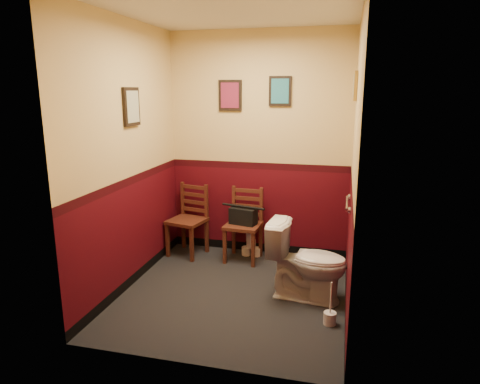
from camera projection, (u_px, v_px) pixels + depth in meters
floor at (234, 293)px, 4.35m from camera, size 2.20×2.40×0.00m
ceiling at (233, 9)px, 3.72m from camera, size 2.20×2.40×0.00m
wall_back at (259, 146)px, 5.17m from camera, size 2.20×0.00×2.70m
wall_front at (189, 190)px, 2.90m from camera, size 2.20×0.00×2.70m
wall_left at (128, 158)px, 4.29m from camera, size 0.00×2.40×2.70m
wall_right at (354, 167)px, 3.78m from camera, size 0.00×2.40×2.70m
grab_bar at (348, 203)px, 4.12m from camera, size 0.05×0.56×0.06m
framed_print_back_a at (230, 95)px, 5.09m from camera, size 0.28×0.04×0.36m
framed_print_back_b at (280, 91)px, 4.94m from camera, size 0.26×0.04×0.34m
framed_print_left at (132, 107)px, 4.27m from camera, size 0.04×0.30×0.38m
framed_print_right at (355, 86)px, 4.19m from camera, size 0.04×0.34×0.28m
toilet at (307, 262)px, 4.17m from camera, size 0.82×0.51×0.76m
toilet_brush at (330, 317)px, 3.76m from camera, size 0.11×0.11×0.40m
chair_left at (189, 220)px, 5.31m from camera, size 0.49×0.49×0.88m
chair_right at (244, 224)px, 5.14m from camera, size 0.43×0.43×0.87m
handbag at (243, 216)px, 5.08m from camera, size 0.34×0.22×0.23m
tp_stack at (251, 246)px, 5.30m from camera, size 0.24×0.15×0.31m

